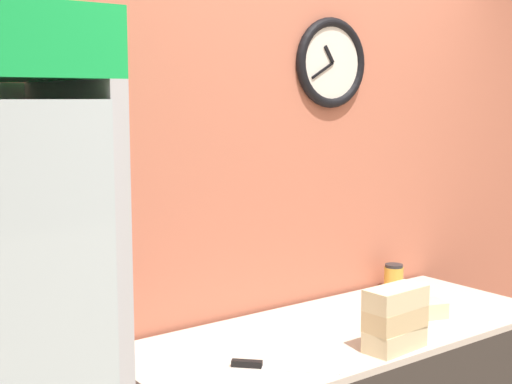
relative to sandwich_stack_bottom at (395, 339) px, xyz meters
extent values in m
cube|color=#B7664C|center=(0.02, 0.69, 0.40)|extent=(5.20, 0.06, 2.70)
torus|color=black|center=(0.27, 0.64, 1.00)|extent=(0.39, 0.04, 0.39)
cylinder|color=silver|center=(0.27, 0.64, 1.00)|extent=(0.32, 0.01, 0.32)
cube|color=black|center=(0.25, 0.63, 1.03)|extent=(0.06, 0.01, 0.08)
cube|color=black|center=(0.21, 0.63, 0.96)|extent=(0.12, 0.01, 0.07)
cube|color=#BCB2A3|center=(0.02, 0.28, -0.05)|extent=(1.77, 0.72, 0.02)
cylinder|color=#2D6B38|center=(-1.23, 0.06, 0.19)|extent=(0.03, 0.03, 0.07)
cylinder|color=navy|center=(-1.17, 0.07, 0.48)|extent=(0.08, 0.08, 0.14)
cylinder|color=navy|center=(-1.17, 0.07, 0.58)|extent=(0.03, 0.03, 0.06)
cube|color=beige|center=(0.00, 0.00, 0.00)|extent=(0.24, 0.13, 0.08)
cube|color=tan|center=(0.00, 0.00, 0.08)|extent=(0.24, 0.13, 0.08)
cube|color=beige|center=(0.00, 0.00, 0.15)|extent=(0.24, 0.12, 0.08)
cube|color=beige|center=(0.35, 0.19, -0.01)|extent=(0.24, 0.17, 0.07)
cube|color=silver|center=(-0.39, 0.05, -0.04)|extent=(0.21, 0.22, 0.00)
cube|color=black|center=(-0.52, 0.18, -0.03)|extent=(0.09, 0.09, 0.02)
cylinder|color=gold|center=(0.61, 0.56, 0.01)|extent=(0.09, 0.09, 0.10)
cylinder|color=#262628|center=(0.61, 0.56, 0.07)|extent=(0.08, 0.08, 0.01)
camera|label=1|loc=(-1.85, -1.65, 0.85)|focal=50.00mm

